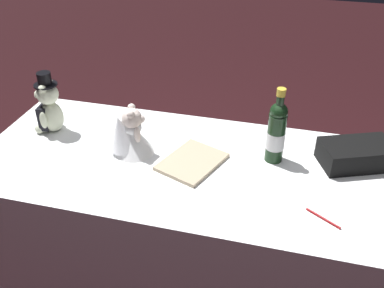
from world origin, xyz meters
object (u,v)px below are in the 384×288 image
(teddy_bear_groom, at_px, (49,107))
(signing_pen, at_px, (324,219))
(champagne_bottle, at_px, (276,131))
(gift_case_black, at_px, (357,154))
(teddy_bear_bride, at_px, (129,134))
(guestbook, at_px, (192,161))

(teddy_bear_groom, height_order, signing_pen, teddy_bear_groom)
(champagne_bottle, bearing_deg, gift_case_black, -170.81)
(teddy_bear_bride, xyz_separation_m, signing_pen, (-0.84, 0.24, -0.09))
(teddy_bear_groom, height_order, guestbook, teddy_bear_groom)
(teddy_bear_bride, height_order, gift_case_black, teddy_bear_bride)
(champagne_bottle, height_order, guestbook, champagne_bottle)
(guestbook, bearing_deg, signing_pen, 179.20)
(signing_pen, bearing_deg, champagne_bottle, -57.27)
(teddy_bear_bride, bearing_deg, teddy_bear_groom, -10.22)
(champagne_bottle, height_order, signing_pen, champagne_bottle)
(teddy_bear_groom, xyz_separation_m, guestbook, (-0.72, 0.09, -0.12))
(teddy_bear_groom, bearing_deg, signing_pen, 166.02)
(teddy_bear_bride, bearing_deg, guestbook, 176.73)
(teddy_bear_bride, bearing_deg, champagne_bottle, -170.93)
(gift_case_black, bearing_deg, champagne_bottle, 9.19)
(signing_pen, distance_m, gift_case_black, 0.42)
(champagne_bottle, distance_m, gift_case_black, 0.36)
(teddy_bear_bride, height_order, signing_pen, teddy_bear_bride)
(signing_pen, bearing_deg, teddy_bear_bride, -15.88)
(champagne_bottle, bearing_deg, signing_pen, 122.73)
(teddy_bear_bride, relative_size, guestbook, 0.84)
(teddy_bear_groom, relative_size, teddy_bear_bride, 1.31)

